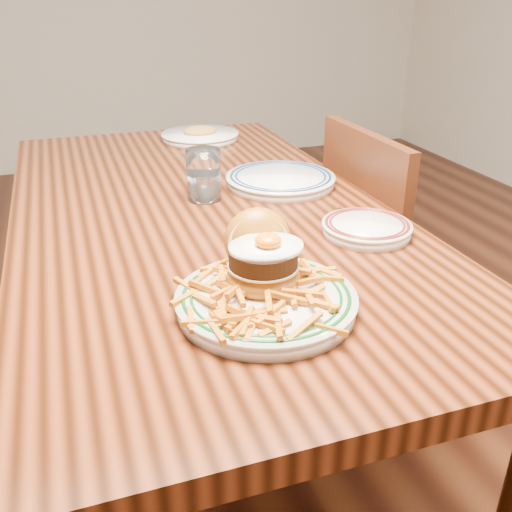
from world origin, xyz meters
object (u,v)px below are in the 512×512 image
object	(u,v)px
table	(201,240)
chair_right	(392,272)
main_plate	(265,284)
side_plate	(367,227)

from	to	relation	value
table	chair_right	distance (m)	0.58
chair_right	main_plate	xyz separation A→B (m)	(-0.56, -0.48, 0.31)
table	main_plate	bearing A→B (deg)	-91.02
table	side_plate	xyz separation A→B (m)	(0.29, -0.28, 0.10)
side_plate	chair_right	bearing A→B (deg)	68.53
main_plate	side_plate	size ratio (longest dim) A/B	1.55
main_plate	side_plate	distance (m)	0.36
table	chair_right	bearing A→B (deg)	0.30
main_plate	table	bearing A→B (deg)	100.87
chair_right	main_plate	distance (m)	0.80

